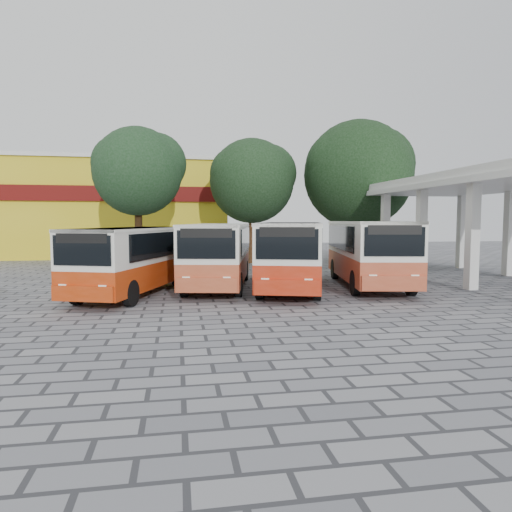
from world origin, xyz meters
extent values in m
plane|color=slate|center=(0.00, 0.00, 0.00)|extent=(90.00, 90.00, 0.00)
cube|color=silver|center=(7.85, 10.50, 2.50)|extent=(0.45, 0.45, 5.00)
cube|color=silver|center=(13.15, 10.50, 2.50)|extent=(0.45, 0.45, 5.00)
cube|color=silver|center=(10.50, 4.00, 5.20)|extent=(6.60, 15.60, 0.40)
cube|color=silver|center=(10.50, 4.00, 4.85)|extent=(6.80, 15.80, 0.30)
cube|color=gold|center=(-11.00, 26.00, 4.00)|extent=(20.00, 10.00, 8.00)
cube|color=#590C0A|center=(-11.00, 20.90, 5.20)|extent=(20.00, 0.20, 1.20)
cube|color=silver|center=(-11.00, 26.00, 8.15)|extent=(20.40, 10.40, 0.30)
cube|color=#AD2E07|center=(-6.91, 2.91, 0.87)|extent=(4.73, 8.00, 1.01)
cube|color=silver|center=(-6.91, 2.91, 2.08)|extent=(4.73, 8.00, 1.41)
cube|color=silver|center=(-6.91, 2.91, 2.72)|extent=(4.77, 8.02, 0.12)
cube|color=black|center=(-8.08, 2.91, 2.09)|extent=(2.16, 5.99, 1.01)
cube|color=black|center=(-5.74, 2.91, 2.09)|extent=(2.16, 5.99, 1.01)
cube|color=black|center=(-6.91, -0.95, 2.09)|extent=(1.96, 0.74, 1.01)
cube|color=black|center=(-6.91, -0.95, 2.49)|extent=(1.74, 0.66, 0.33)
cylinder|color=black|center=(-7.95, 0.41, 0.48)|extent=(0.27, 0.96, 0.96)
cylinder|color=black|center=(-5.88, 0.41, 0.48)|extent=(0.27, 0.96, 0.96)
cylinder|color=black|center=(-7.95, 5.40, 0.48)|extent=(0.27, 0.96, 0.96)
cylinder|color=black|center=(-5.88, 5.40, 0.48)|extent=(0.27, 0.96, 0.96)
cube|color=#AF4725|center=(-3.24, 4.32, 0.91)|extent=(3.95, 8.37, 1.06)
cube|color=silver|center=(-3.24, 4.32, 2.18)|extent=(3.95, 8.37, 1.48)
cube|color=silver|center=(-3.24, 4.32, 2.86)|extent=(4.00, 8.38, 0.12)
cube|color=black|center=(-4.47, 4.32, 2.20)|extent=(1.35, 6.53, 1.06)
cube|color=black|center=(-2.01, 4.32, 2.20)|extent=(1.35, 6.53, 1.06)
cube|color=black|center=(-3.24, 0.27, 2.20)|extent=(2.13, 0.47, 1.06)
cube|color=black|center=(-3.24, 0.27, 2.62)|extent=(1.89, 0.43, 0.34)
cylinder|color=black|center=(-4.33, 1.70, 0.50)|extent=(0.28, 1.01, 1.01)
cylinder|color=black|center=(-2.15, 1.70, 0.50)|extent=(0.28, 1.01, 1.01)
cylinder|color=black|center=(-4.33, 6.94, 0.50)|extent=(0.28, 1.01, 1.01)
cylinder|color=black|center=(-2.15, 6.94, 0.50)|extent=(0.28, 1.01, 1.01)
cube|color=#AF240B|center=(-0.10, 3.14, 0.93)|extent=(4.68, 8.59, 1.08)
cube|color=silver|center=(-0.10, 3.14, 2.23)|extent=(4.68, 8.59, 1.51)
cube|color=silver|center=(-0.10, 3.14, 2.92)|extent=(4.72, 8.61, 0.12)
cube|color=black|center=(-1.36, 3.14, 2.24)|extent=(1.95, 6.53, 1.08)
cube|color=black|center=(1.15, 3.14, 2.24)|extent=(1.95, 6.53, 1.08)
cube|color=black|center=(-0.10, -1.00, 2.24)|extent=(2.14, 0.67, 1.08)
cube|color=black|center=(-0.10, -1.00, 2.68)|extent=(1.89, 0.61, 0.35)
cylinder|color=black|center=(-1.21, 0.47, 0.51)|extent=(0.29, 1.03, 1.03)
cylinder|color=black|center=(1.01, 0.47, 0.51)|extent=(0.29, 1.03, 1.03)
cylinder|color=black|center=(-1.21, 5.82, 0.51)|extent=(0.29, 1.03, 1.03)
cylinder|color=black|center=(1.01, 5.82, 0.51)|extent=(0.29, 1.03, 1.03)
cube|color=#AB4124|center=(3.72, 3.56, 0.95)|extent=(4.04, 8.73, 1.10)
cube|color=silver|center=(3.72, 3.56, 2.27)|extent=(4.04, 8.73, 1.54)
cube|color=silver|center=(3.72, 3.56, 2.98)|extent=(4.09, 8.74, 0.13)
cube|color=black|center=(2.44, 3.56, 2.29)|extent=(1.34, 6.82, 1.10)
cube|color=black|center=(5.00, 3.56, 2.29)|extent=(1.34, 6.82, 1.10)
cube|color=black|center=(3.72, -0.66, 2.29)|extent=(2.23, 0.47, 1.10)
cube|color=black|center=(3.72, -0.66, 2.73)|extent=(1.97, 0.43, 0.36)
cylinder|color=black|center=(2.58, 0.83, 0.53)|extent=(0.29, 1.05, 1.05)
cylinder|color=black|center=(4.85, 0.83, 0.53)|extent=(0.29, 1.05, 1.05)
cylinder|color=black|center=(2.58, 6.29, 0.53)|extent=(0.29, 1.05, 1.05)
cylinder|color=black|center=(4.85, 6.29, 0.53)|extent=(0.29, 1.05, 1.05)
cylinder|color=black|center=(-7.54, 13.60, 2.17)|extent=(0.47, 0.47, 4.33)
sphere|color=black|center=(-7.54, 13.60, 6.19)|extent=(5.61, 5.61, 5.61)
sphere|color=black|center=(-6.41, 13.90, 6.75)|extent=(3.93, 3.93, 3.93)
sphere|color=black|center=(-8.52, 13.40, 6.61)|extent=(3.65, 3.65, 3.65)
cylinder|color=#492C17|center=(0.22, 16.08, 2.12)|extent=(0.50, 0.50, 4.24)
sphere|color=black|center=(0.22, 16.08, 5.91)|extent=(6.04, 6.04, 6.04)
sphere|color=black|center=(1.43, 16.38, 6.51)|extent=(4.23, 4.23, 4.23)
sphere|color=black|center=(-0.84, 15.88, 6.36)|extent=(3.92, 3.92, 3.92)
cylinder|color=#402A17|center=(7.90, 15.21, 2.40)|extent=(0.50, 0.50, 4.79)
sphere|color=black|center=(7.90, 15.21, 6.40)|extent=(7.82, 7.82, 7.82)
sphere|color=black|center=(9.47, 15.51, 7.19)|extent=(5.48, 5.48, 5.48)
sphere|color=black|center=(6.53, 15.01, 6.99)|extent=(5.09, 5.09, 5.09)
camera|label=1|loc=(-5.06, -16.50, 3.07)|focal=32.00mm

